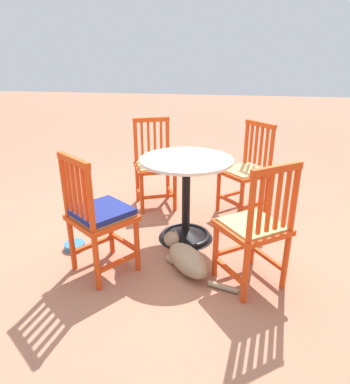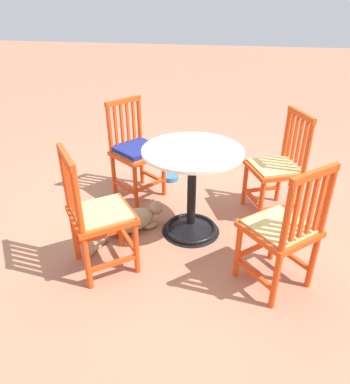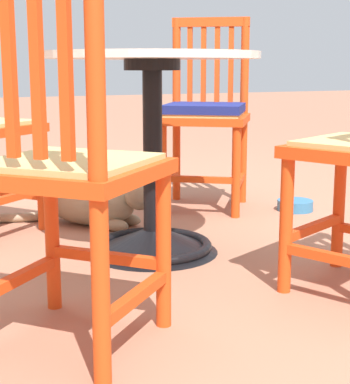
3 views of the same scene
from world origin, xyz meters
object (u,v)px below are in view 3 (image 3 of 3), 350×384
object	(u,v)px
tabby_cat	(96,204)
cafe_table	(153,177)
orange_chair_tucked_in	(205,116)
pet_water_bowl	(295,205)
orange_chair_facing_out	(64,173)

from	to	relation	value
tabby_cat	cafe_table	bearing A→B (deg)	-171.88
orange_chair_tucked_in	pet_water_bowl	xyz separation A→B (m)	(-0.26, -0.35, -0.42)
orange_chair_facing_out	pet_water_bowl	size ratio (longest dim) A/B	5.36
orange_chair_tucked_in	tabby_cat	distance (m)	0.71
cafe_table	orange_chair_tucked_in	size ratio (longest dim) A/B	0.83
orange_chair_facing_out	orange_chair_tucked_in	distance (m)	1.62
tabby_cat	pet_water_bowl	distance (m)	0.96
orange_chair_facing_out	pet_water_bowl	world-z (taller)	orange_chair_facing_out
orange_chair_tucked_in	pet_water_bowl	bearing A→B (deg)	-125.82
cafe_table	orange_chair_facing_out	distance (m)	0.83
cafe_table	orange_chair_facing_out	xyz separation A→B (m)	(-0.65, 0.51, 0.15)
orange_chair_tucked_in	pet_water_bowl	size ratio (longest dim) A/B	5.36
orange_chair_facing_out	cafe_table	bearing A→B (deg)	-38.08
cafe_table	orange_chair_facing_out	world-z (taller)	orange_chair_facing_out
orange_chair_facing_out	orange_chair_tucked_in	world-z (taller)	same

